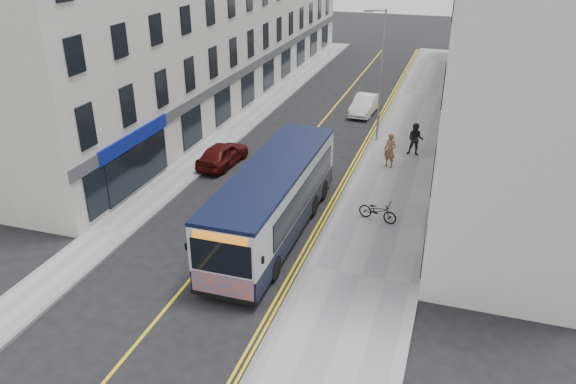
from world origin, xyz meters
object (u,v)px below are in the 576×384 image
Objects in this scene: city_bus at (274,198)px; pedestrian_near at (390,150)px; car_maroon at (223,154)px; pedestrian_far at (415,139)px; streetlamp at (380,72)px; car_white at (365,105)px; bicycle at (378,211)px.

pedestrian_near is (3.69, 8.86, -0.67)m from city_bus.
pedestrian_near is at bearing -160.06° from car_maroon.
pedestrian_near is 1.01× the size of pedestrian_far.
streetlamp is 6.77m from car_white.
pedestrian_near is at bearing -67.84° from car_white.
city_bus is 5.73× the size of pedestrian_near.
streetlamp is at bearing 80.23° from city_bus.
pedestrian_far is at bearing -55.72° from car_white.
streetlamp is at bearing 145.38° from pedestrian_far.
car_maroon is (-5.84, -11.88, -0.00)m from car_white.
pedestrian_far is at bearing 66.38° from city_bus.
car_maroon is at bearing -153.91° from pedestrian_far.
pedestrian_near reaches higher than car_white.
pedestrian_far is at bearing 86.71° from pedestrian_near.
pedestrian_near is 0.49× the size of car_maroon.
pedestrian_near reaches higher than pedestrian_far.
bicycle is (4.14, 2.39, -1.15)m from city_bus.
pedestrian_near is 9.34m from car_maroon.
car_white is 1.03× the size of car_maroon.
bicycle is at bearing -92.65° from pedestrian_far.
city_bus reaches higher than bicycle.
car_white reaches higher than bicycle.
city_bus reaches higher than pedestrian_far.
pedestrian_near reaches higher than car_maroon.
city_bus is 2.80× the size of car_maroon.
city_bus is at bearing 134.92° from bicycle.
pedestrian_far is 11.15m from car_maroon.
car_maroon is (-9.47, 4.12, 0.07)m from bicycle.
city_bus is 12.10m from pedestrian_far.
car_maroon is at bearing 129.33° from city_bus.
city_bus is 5.76× the size of pedestrian_far.
car_maroon is (-10.17, -4.56, -0.41)m from pedestrian_far.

